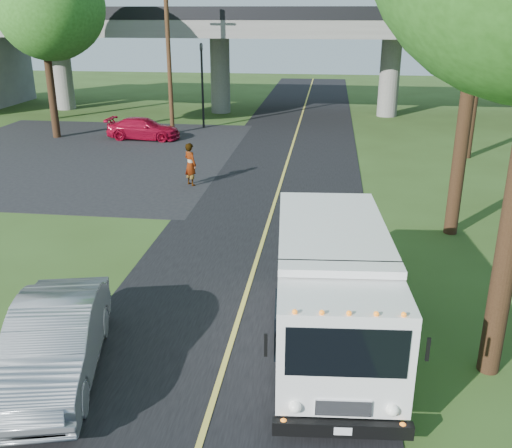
% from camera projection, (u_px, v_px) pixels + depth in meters
% --- Properties ---
extents(ground, '(120.00, 120.00, 0.00)m').
position_uv_depth(ground, '(220.00, 378.00, 11.67)').
color(ground, '#2F4719').
rests_on(ground, ground).
extents(road, '(7.00, 90.00, 0.02)m').
position_uv_depth(road, '(271.00, 215.00, 20.95)').
color(road, black).
rests_on(road, ground).
extents(parking_lot, '(16.00, 18.00, 0.01)m').
position_uv_depth(parking_lot, '(77.00, 155.00, 29.70)').
color(parking_lot, black).
rests_on(parking_lot, ground).
extents(lane_line, '(0.12, 90.00, 0.01)m').
position_uv_depth(lane_line, '(271.00, 214.00, 20.94)').
color(lane_line, gold).
rests_on(lane_line, road).
extents(overpass, '(54.00, 10.00, 7.30)m').
position_uv_depth(overpass, '(304.00, 49.00, 39.78)').
color(overpass, slate).
rests_on(overpass, ground).
extents(traffic_signal, '(0.18, 0.22, 5.20)m').
position_uv_depth(traffic_signal, '(202.00, 77.00, 35.41)').
color(traffic_signal, black).
rests_on(traffic_signal, ground).
extents(utility_pole, '(1.60, 0.26, 9.00)m').
position_uv_depth(utility_pole, '(169.00, 55.00, 33.24)').
color(utility_pole, '#472D19').
rests_on(utility_pole, ground).
extents(tree_left_far, '(5.26, 5.16, 9.89)m').
position_uv_depth(tree_left_far, '(43.00, 4.00, 36.91)').
color(tree_left_far, '#382314').
rests_on(tree_left_far, ground).
extents(step_van, '(2.84, 6.56, 2.69)m').
position_uv_depth(step_van, '(332.00, 288.00, 12.24)').
color(step_van, white).
rests_on(step_van, ground).
extents(red_sedan, '(4.29, 1.85, 1.23)m').
position_uv_depth(red_sedan, '(144.00, 129.00, 33.12)').
color(red_sedan, maroon).
rests_on(red_sedan, ground).
extents(silver_sedan, '(2.71, 4.94, 1.54)m').
position_uv_depth(silver_sedan, '(54.00, 342.00, 11.50)').
color(silver_sedan, gray).
rests_on(silver_sedan, ground).
extents(pedestrian, '(0.80, 0.78, 1.84)m').
position_uv_depth(pedestrian, '(190.00, 164.00, 24.20)').
color(pedestrian, gray).
rests_on(pedestrian, ground).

